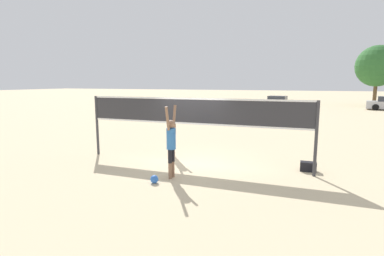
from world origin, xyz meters
TOP-DOWN VIEW (x-y plane):
  - ground_plane at (0.00, 0.00)m, footprint 200.00×200.00m
  - volleyball_net at (0.00, 0.00)m, footprint 8.29×0.10m
  - player_spiker at (-0.02, -1.74)m, footprint 0.28×0.72m
  - player_blocker at (-1.08, 0.68)m, footprint 0.28×0.72m
  - volleyball at (-0.29, -2.36)m, footprint 0.24×0.24m
  - gear_bag at (3.93, 0.49)m, footprint 0.51×0.29m
  - parked_car_near at (0.80, 27.54)m, footprint 4.76×2.38m
  - tree_left_cluster at (11.70, 32.48)m, footprint 4.95×4.95m

SIDE VIEW (x-z plane):
  - ground_plane at x=0.00m, z-range 0.00..0.00m
  - volleyball at x=-0.29m, z-range 0.00..0.24m
  - gear_bag at x=3.93m, z-range 0.00..0.31m
  - parked_car_near at x=0.80m, z-range -0.06..1.22m
  - player_spiker at x=-0.02m, z-range 0.07..2.30m
  - player_blocker at x=-1.08m, z-range 0.07..2.31m
  - volleyball_net at x=0.00m, z-range 0.57..2.95m
  - tree_left_cluster at x=11.70m, z-range 1.17..8.49m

